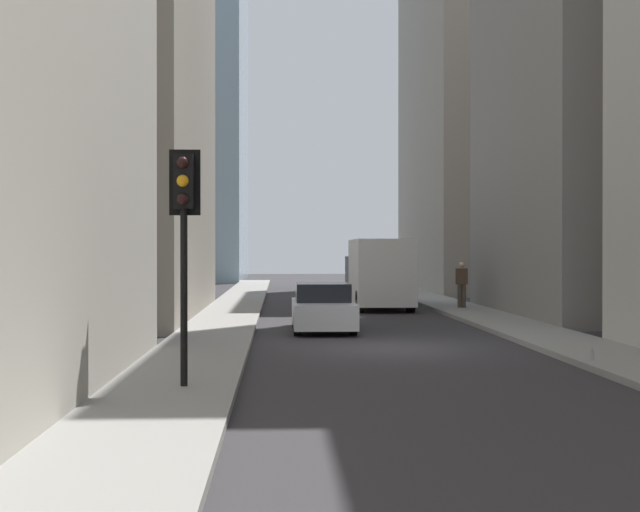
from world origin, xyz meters
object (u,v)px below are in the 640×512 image
Objects in this scene: delivery_truck at (378,273)px; pedestrian at (462,282)px; traffic_light_foreground at (184,212)px; sedan_silver at (323,308)px; discarded_bottle at (592,355)px.

pedestrian is at bearing -117.69° from delivery_truck.
delivery_truck is 1.64× the size of traffic_light_foreground.
sedan_silver is 15.93× the size of discarded_bottle.
delivery_truck reaches higher than discarded_bottle.
sedan_silver reaches higher than discarded_bottle.
discarded_bottle is at bearing -172.68° from delivery_truck.
sedan_silver is 11.72m from traffic_light_foreground.
discarded_bottle is at bearing -69.86° from traffic_light_foreground.
traffic_light_foreground is (-20.82, 5.68, 1.57)m from delivery_truck.
pedestrian is (8.07, -5.93, 0.47)m from sedan_silver.
delivery_truck is at bearing -16.09° from sedan_silver.
traffic_light_foreground is 14.57× the size of discarded_bottle.
delivery_truck is 21.64m from traffic_light_foreground.
delivery_truck is at bearing -15.24° from traffic_light_foreground.
sedan_silver is 10.02m from pedestrian.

